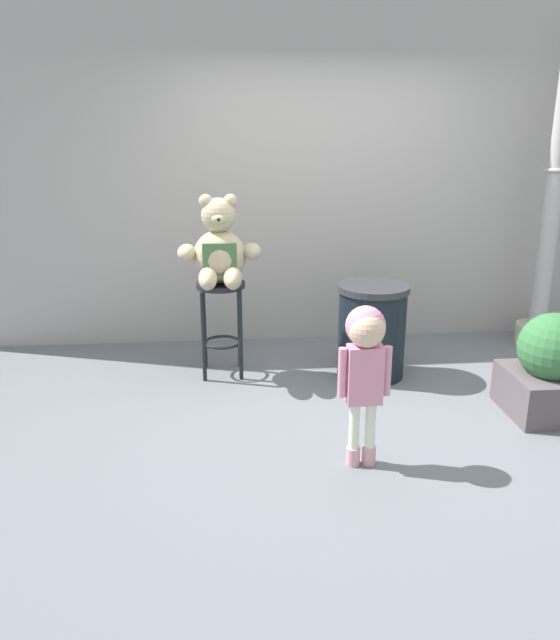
# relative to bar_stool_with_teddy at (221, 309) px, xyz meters

# --- Properties ---
(ground_plane) EXTENTS (24.00, 24.00, 0.00)m
(ground_plane) POSITION_rel_bar_stool_with_teddy_xyz_m (0.86, -0.82, -0.53)
(ground_plane) COLOR slate
(building_wall) EXTENTS (6.41, 0.30, 3.06)m
(building_wall) POSITION_rel_bar_stool_with_teddy_xyz_m (0.86, 0.96, 1.00)
(building_wall) COLOR #9E9793
(building_wall) RESTS_ON ground_plane
(bar_stool_with_teddy) EXTENTS (0.38, 0.38, 0.75)m
(bar_stool_with_teddy) POSITION_rel_bar_stool_with_teddy_xyz_m (0.00, 0.00, 0.00)
(bar_stool_with_teddy) COLOR black
(bar_stool_with_teddy) RESTS_ON ground_plane
(teddy_bear) EXTENTS (0.63, 0.57, 0.67)m
(teddy_bear) POSITION_rel_bar_stool_with_teddy_xyz_m (0.00, -0.03, 0.47)
(teddy_bear) COLOR tan
(teddy_bear) RESTS_ON bar_stool_with_teddy
(child_walking) EXTENTS (0.31, 0.24, 0.96)m
(child_walking) POSITION_rel_bar_stool_with_teddy_xyz_m (0.80, -1.48, 0.17)
(child_walking) COLOR #D5959C
(child_walking) RESTS_ON ground_plane
(trash_bin) EXTENTS (0.55, 0.55, 0.74)m
(trash_bin) POSITION_rel_bar_stool_with_teddy_xyz_m (1.17, -0.14, -0.16)
(trash_bin) COLOR black
(trash_bin) RESTS_ON ground_plane
(lamppost) EXTENTS (0.36, 0.36, 2.66)m
(lamppost) POSITION_rel_bar_stool_with_teddy_xyz_m (2.85, 0.46, 0.51)
(lamppost) COLOR #B0AE9D
(lamppost) RESTS_ON ground_plane
(planter_with_shrub) EXTENTS (0.56, 0.56, 0.72)m
(planter_with_shrub) POSITION_rel_bar_stool_with_teddy_xyz_m (2.23, -0.93, -0.21)
(planter_with_shrub) COLOR #564B4F
(planter_with_shrub) RESTS_ON ground_plane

